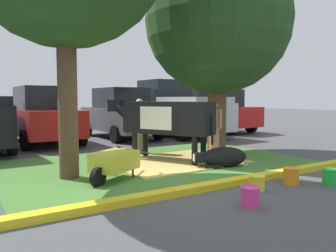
{
  "coord_description": "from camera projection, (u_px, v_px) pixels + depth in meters",
  "views": [
    {
      "loc": [
        -3.79,
        -5.48,
        1.6
      ],
      "look_at": [
        0.82,
        1.75,
        0.9
      ],
      "focal_mm": 36.13,
      "sensor_mm": 36.0,
      "label": 1
    }
  ],
  "objects": [
    {
      "name": "ground_plane",
      "position": [
        180.0,
        178.0,
        6.77
      ],
      "size": [
        80.0,
        80.0,
        0.0
      ],
      "primitive_type": "plane",
      "color": "#4C4C4F"
    },
    {
      "name": "grass_island",
      "position": [
        158.0,
        163.0,
        8.32
      ],
      "size": [
        7.31,
        4.75,
        0.02
      ],
      "primitive_type": "cube",
      "color": "#477A33",
      "rests_on": "ground"
    },
    {
      "name": "curb_yellow",
      "position": [
        229.0,
        183.0,
        6.19
      ],
      "size": [
        8.51,
        0.24,
        0.12
      ],
      "primitive_type": "cube",
      "color": "yellow",
      "rests_on": "ground"
    },
    {
      "name": "hay_bedding",
      "position": [
        174.0,
        162.0,
        8.42
      ],
      "size": [
        3.32,
        2.56,
        0.04
      ],
      "primitive_type": "cube",
      "rotation": [
        0.0,
        0.0,
        0.05
      ],
      "color": "tan",
      "rests_on": "ground"
    },
    {
      "name": "shade_tree_right",
      "position": [
        218.0,
        22.0,
        9.65
      ],
      "size": [
        4.17,
        4.17,
        5.9
      ],
      "color": "brown",
      "rests_on": "ground"
    },
    {
      "name": "cow_holstein",
      "position": [
        164.0,
        118.0,
        8.52
      ],
      "size": [
        1.8,
        2.93,
        1.56
      ],
      "color": "black",
      "rests_on": "ground"
    },
    {
      "name": "calf_lying",
      "position": [
        223.0,
        157.0,
        7.84
      ],
      "size": [
        1.33,
        0.8,
        0.48
      ],
      "color": "black",
      "rests_on": "ground"
    },
    {
      "name": "person_handler",
      "position": [
        140.0,
        125.0,
        9.7
      ],
      "size": [
        0.51,
        0.34,
        1.59
      ],
      "color": "#9E7F5B",
      "rests_on": "ground"
    },
    {
      "name": "person_visitor_near",
      "position": [
        214.0,
        128.0,
        9.19
      ],
      "size": [
        0.34,
        0.53,
        1.5
      ],
      "color": "#9E7F5B",
      "rests_on": "ground"
    },
    {
      "name": "wheelbarrow",
      "position": [
        114.0,
        162.0,
        6.5
      ],
      "size": [
        1.53,
        1.15,
        0.63
      ],
      "color": "gold",
      "rests_on": "ground"
    },
    {
      "name": "bucket_pink",
      "position": [
        250.0,
        196.0,
        5.02
      ],
      "size": [
        0.29,
        0.29,
        0.3
      ],
      "color": "#EA3893",
      "rests_on": "ground"
    },
    {
      "name": "bucket_yellow",
      "position": [
        257.0,
        183.0,
        5.87
      ],
      "size": [
        0.28,
        0.28,
        0.27
      ],
      "color": "yellow",
      "rests_on": "ground"
    },
    {
      "name": "bucket_orange",
      "position": [
        291.0,
        176.0,
        6.3
      ],
      "size": [
        0.31,
        0.31,
        0.31
      ],
      "color": "orange",
      "rests_on": "ground"
    },
    {
      "name": "bucket_green",
      "position": [
        330.0,
        177.0,
        6.24
      ],
      "size": [
        0.3,
        0.3,
        0.31
      ],
      "color": "green",
      "rests_on": "ground"
    },
    {
      "name": "sedan_red",
      "position": [
        43.0,
        116.0,
        12.04
      ],
      "size": [
        2.1,
        4.44,
        2.02
      ],
      "color": "red",
      "rests_on": "ground"
    },
    {
      "name": "hatchback_white",
      "position": [
        121.0,
        114.0,
        13.7
      ],
      "size": [
        2.1,
        4.44,
        2.02
      ],
      "color": "#4C5156",
      "rests_on": "ground"
    },
    {
      "name": "pickup_truck_maroon",
      "position": [
        175.0,
        110.0,
        14.7
      ],
      "size": [
        2.31,
        5.44,
        2.42
      ],
      "color": "silver",
      "rests_on": "ground"
    },
    {
      "name": "sedan_blue",
      "position": [
        216.0,
        111.0,
        16.42
      ],
      "size": [
        2.1,
        4.44,
        2.02
      ],
      "color": "red",
      "rests_on": "ground"
    }
  ]
}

